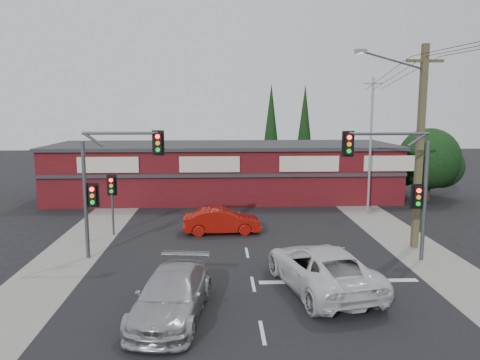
{
  "coord_description": "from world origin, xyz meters",
  "views": [
    {
      "loc": [
        -1.31,
        -19.43,
        6.97
      ],
      "look_at": [
        -0.32,
        3.0,
        3.51
      ],
      "focal_mm": 35.0,
      "sensor_mm": 36.0,
      "label": 1
    }
  ],
  "objects_px": {
    "silver_suv": "(172,295)",
    "red_sedan": "(222,221)",
    "utility_pole": "(417,141)",
    "shop_building": "(224,170)",
    "white_suv": "(322,268)"
  },
  "relations": [
    {
      "from": "white_suv",
      "to": "shop_building",
      "type": "relative_size",
      "value": 0.23
    },
    {
      "from": "white_suv",
      "to": "utility_pole",
      "type": "xyz_separation_m",
      "value": [
        5.75,
        5.22,
        4.53
      ]
    },
    {
      "from": "shop_building",
      "to": "utility_pole",
      "type": "bearing_deg",
      "value": -56.24
    },
    {
      "from": "white_suv",
      "to": "shop_building",
      "type": "height_order",
      "value": "shop_building"
    },
    {
      "from": "red_sedan",
      "to": "shop_building",
      "type": "distance_m",
      "value": 10.92
    },
    {
      "from": "silver_suv",
      "to": "utility_pole",
      "type": "bearing_deg",
      "value": 40.46
    },
    {
      "from": "silver_suv",
      "to": "shop_building",
      "type": "xyz_separation_m",
      "value": [
        1.95,
        21.45,
        1.36
      ]
    },
    {
      "from": "utility_pole",
      "to": "shop_building",
      "type": "bearing_deg",
      "value": 123.76
    },
    {
      "from": "white_suv",
      "to": "silver_suv",
      "type": "xyz_separation_m",
      "value": [
        -5.56,
        -2.23,
        -0.09
      ]
    },
    {
      "from": "red_sedan",
      "to": "shop_building",
      "type": "relative_size",
      "value": 0.16
    },
    {
      "from": "silver_suv",
      "to": "red_sedan",
      "type": "height_order",
      "value": "silver_suv"
    },
    {
      "from": "red_sedan",
      "to": "utility_pole",
      "type": "bearing_deg",
      "value": -111.03
    },
    {
      "from": "red_sedan",
      "to": "shop_building",
      "type": "bearing_deg",
      "value": -3.76
    },
    {
      "from": "white_suv",
      "to": "utility_pole",
      "type": "height_order",
      "value": "utility_pole"
    },
    {
      "from": "red_sedan",
      "to": "shop_building",
      "type": "xyz_separation_m",
      "value": [
        0.2,
        10.83,
        1.42
      ]
    }
  ]
}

